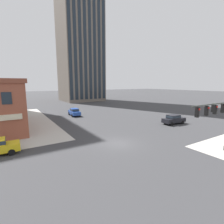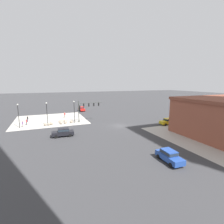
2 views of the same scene
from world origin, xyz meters
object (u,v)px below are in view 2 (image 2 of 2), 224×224
at_px(car_main_northbound_near, 81,109).
at_px(car_main_northbound_far, 63,132).
at_px(street_lamp_corner_near, 74,110).
at_px(bollard_sphere_curb_e, 49,124).
at_px(bollard_sphere_curb_c, 61,123).
at_px(bollard_sphere_curb_d, 51,123).
at_px(pedestrian_with_bag, 28,119).
at_px(street_lamp_mid_sidewalk, 47,111).
at_px(traffic_signal_main, 85,108).
at_px(pedestrian_near_bench, 27,122).
at_px(car_main_southbound_near, 168,121).
at_px(bollard_sphere_curb_f, 45,124).
at_px(bench_near_signal, 62,121).
at_px(bollard_sphere_curb_b, 65,122).
at_px(pedestrian_at_curb, 23,124).
at_px(pedestrian_walking_east, 65,114).
at_px(bollard_sphere_curb_a, 71,122).
at_px(car_main_southbound_far, 169,156).
at_px(street_lamp_corner_far, 18,113).

bearing_deg(car_main_northbound_near, car_main_northbound_far, 70.93).
xyz_separation_m(street_lamp_corner_near, car_main_northbound_far, (4.23, 10.63, -2.86)).
bearing_deg(bollard_sphere_curb_e, bollard_sphere_curb_c, -178.61).
distance_m(bollard_sphere_curb_d, pedestrian_with_bag, 8.84).
bearing_deg(car_main_northbound_near, street_lamp_mid_sidewalk, 55.28).
relative_size(bollard_sphere_curb_e, pedestrian_with_bag, 0.49).
bearing_deg(traffic_signal_main, pedestrian_near_bench, -7.92).
bearing_deg(pedestrian_with_bag, car_main_southbound_near, 152.66).
distance_m(bollard_sphere_curb_f, bench_near_signal, 4.95).
relative_size(bollard_sphere_curb_d, street_lamp_mid_sidewalk, 0.13).
relative_size(bollard_sphere_curb_b, bench_near_signal, 0.42).
bearing_deg(bollard_sphere_curb_b, pedestrian_at_curb, -0.97).
distance_m(bollard_sphere_curb_b, street_lamp_corner_near, 4.22).
bearing_deg(street_lamp_corner_near, pedestrian_with_bag, -29.03).
height_order(bollard_sphere_curb_d, car_main_northbound_far, car_main_northbound_far).
distance_m(pedestrian_near_bench, pedestrian_with_bag, 4.26).
xyz_separation_m(bollard_sphere_curb_f, street_lamp_corner_near, (-7.55, -0.04, 3.40)).
relative_size(pedestrian_near_bench, pedestrian_walking_east, 0.92).
height_order(traffic_signal_main, street_lamp_mid_sidewalk, street_lamp_mid_sidewalk).
height_order(bollard_sphere_curb_a, pedestrian_walking_east, pedestrian_walking_east).
bearing_deg(street_lamp_corner_near, car_main_southbound_far, 106.65).
bearing_deg(bollard_sphere_curb_a, bollard_sphere_curb_b, 1.39).
relative_size(bollard_sphere_curb_c, car_main_southbound_far, 0.17).
bearing_deg(pedestrian_walking_east, car_main_southbound_far, 105.35).
bearing_deg(bollard_sphere_curb_d, bollard_sphere_curb_b, -179.90).
distance_m(bollard_sphere_curb_e, pedestrian_with_bag, 8.68).
bearing_deg(street_lamp_corner_far, pedestrian_at_curb, -160.98).
bearing_deg(traffic_signal_main, street_lamp_corner_far, 0.29).
bearing_deg(pedestrian_walking_east, bollard_sphere_curb_d, 61.55).
distance_m(bollard_sphere_curb_e, street_lamp_corner_near, 7.50).
relative_size(bollard_sphere_curb_a, bollard_sphere_curb_e, 1.00).
distance_m(bollard_sphere_curb_d, pedestrian_near_bench, 6.38).
xyz_separation_m(pedestrian_at_curb, pedestrian_walking_east, (-11.12, -7.97, 0.11)).
bearing_deg(car_main_southbound_near, street_lamp_mid_sidewalk, -20.98).
distance_m(pedestrian_with_bag, street_lamp_corner_far, 7.15).
bearing_deg(car_main_northbound_far, traffic_signal_main, -123.43).
bearing_deg(street_lamp_corner_far, car_main_northbound_near, -136.52).
bearing_deg(car_main_southbound_far, traffic_signal_main, -79.38).
xyz_separation_m(pedestrian_walking_east, street_lamp_corner_far, (11.81, 8.21, 2.69)).
distance_m(pedestrian_walking_east, car_main_northbound_far, 19.32).
relative_size(bollard_sphere_curb_f, pedestrian_walking_east, 0.44).
relative_size(bollard_sphere_curb_a, pedestrian_near_bench, 0.48).
bearing_deg(bollard_sphere_curb_d, street_lamp_mid_sidewalk, 15.80).
xyz_separation_m(bollard_sphere_curb_a, street_lamp_mid_sidewalk, (6.10, 0.30, 3.35)).
height_order(street_lamp_corner_near, street_lamp_mid_sidewalk, street_lamp_corner_near).
bearing_deg(car_main_southbound_near, bollard_sphere_curb_a, -26.36).
relative_size(bollard_sphere_curb_c, street_lamp_mid_sidewalk, 0.13).
relative_size(bollard_sphere_curb_a, bollard_sphere_curb_c, 1.00).
height_order(bench_near_signal, pedestrian_with_bag, pedestrian_with_bag).
xyz_separation_m(bollard_sphere_curb_c, street_lamp_corner_near, (-3.64, 0.11, 3.40)).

